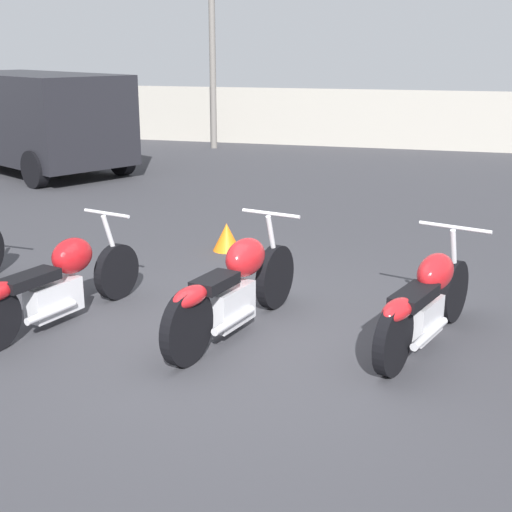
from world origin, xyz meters
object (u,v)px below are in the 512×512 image
Objects in this scene: motorcycle_slot_2 at (234,288)px; traffic_cone_near at (227,237)px; parked_van at (33,117)px; motorcycle_slot_3 at (426,301)px; motorcycle_slot_1 at (56,283)px.

traffic_cone_near is (-0.92, 2.64, -0.27)m from motorcycle_slot_2.
motorcycle_slot_3 is at bearing -101.83° from parked_van.
parked_van is at bearing 145.80° from motorcycle_slot_2.
parked_van is at bearing 140.38° from traffic_cone_near.
motorcycle_slot_3 is 5.40× the size of traffic_cone_near.
parked_van is 13.88× the size of traffic_cone_near.
motorcycle_slot_2 reaches higher than motorcycle_slot_1.
parked_van is 7.50m from traffic_cone_near.
traffic_cone_near is at bearing -100.60° from parked_van.
motorcycle_slot_2 reaches higher than traffic_cone_near.
motorcycle_slot_2 is 5.99× the size of traffic_cone_near.
parked_van reaches higher than motorcycle_slot_2.
motorcycle_slot_1 is at bearing -117.84° from parked_van.
motorcycle_slot_1 is at bearing -105.03° from traffic_cone_near.
traffic_cone_near is at bearing 154.97° from motorcycle_slot_3.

